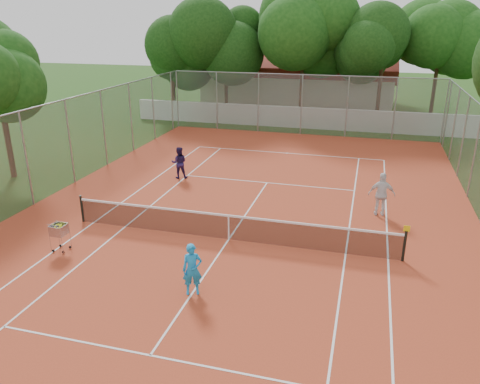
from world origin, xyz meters
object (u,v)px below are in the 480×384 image
(tennis_net, at_px, (229,227))
(player_far_right, at_px, (382,194))
(clubhouse, at_px, (299,80))
(player_far_left, at_px, (179,163))
(player_near, at_px, (192,269))
(ball_hopper, at_px, (60,236))

(tennis_net, bearing_deg, player_far_right, 35.85)
(tennis_net, relative_size, clubhouse, 0.72)
(player_far_left, xyz_separation_m, player_far_right, (9.57, -2.20, 0.10))
(player_near, bearing_deg, player_far_right, 31.81)
(player_near, distance_m, ball_hopper, 5.44)
(player_far_left, distance_m, player_far_right, 9.82)
(player_near, bearing_deg, clubhouse, 70.48)
(tennis_net, xyz_separation_m, clubhouse, (-2.00, 29.00, 1.69))
(clubhouse, height_order, player_near, clubhouse)
(tennis_net, height_order, ball_hopper, ball_hopper)
(player_far_right, xyz_separation_m, ball_hopper, (-10.48, -6.11, -0.36))
(player_near, distance_m, player_far_right, 9.04)
(tennis_net, distance_m, player_far_right, 6.45)
(clubhouse, xyz_separation_m, ball_hopper, (-3.26, -31.34, -1.65))
(tennis_net, relative_size, ball_hopper, 11.30)
(player_near, relative_size, player_far_left, 0.98)
(player_near, relative_size, ball_hopper, 1.47)
(player_far_right, relative_size, ball_hopper, 1.69)
(ball_hopper, bearing_deg, player_far_right, 39.22)
(player_near, relative_size, player_far_right, 0.87)
(player_far_left, relative_size, player_far_right, 0.89)
(clubhouse, distance_m, player_near, 32.71)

